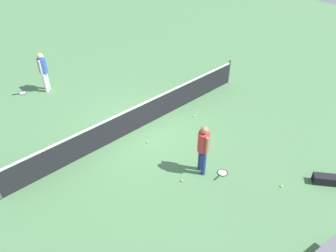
% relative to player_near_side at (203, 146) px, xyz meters
% --- Properties ---
extents(ground_plane, '(40.00, 40.00, 0.00)m').
position_rel_player_near_side_xyz_m(ground_plane, '(0.04, 3.06, -1.01)').
color(ground_plane, '#4C7A4C').
extents(court_net, '(10.09, 0.09, 1.07)m').
position_rel_player_near_side_xyz_m(court_net, '(0.04, 3.06, -0.51)').
color(court_net, '#4C4C51').
rests_on(court_net, ground_plane).
extents(player_near_side, '(0.44, 0.52, 1.70)m').
position_rel_player_near_side_xyz_m(player_near_side, '(0.00, 0.00, 0.00)').
color(player_near_side, navy).
rests_on(player_near_side, ground_plane).
extents(player_far_side, '(0.48, 0.48, 1.70)m').
position_rel_player_near_side_xyz_m(player_far_side, '(-1.16, 7.82, 0.00)').
color(player_far_side, white).
rests_on(player_far_side, ground_plane).
extents(tennis_racket_near_player, '(0.59, 0.33, 0.03)m').
position_rel_player_near_side_xyz_m(tennis_racket_near_player, '(0.40, -0.50, -1.00)').
color(tennis_racket_near_player, black).
rests_on(tennis_racket_near_player, ground_plane).
extents(tennis_racket_far_player, '(0.61, 0.40, 0.03)m').
position_rel_player_near_side_xyz_m(tennis_racket_far_player, '(-2.09, 8.33, -1.00)').
color(tennis_racket_far_player, black).
rests_on(tennis_racket_far_player, ground_plane).
extents(tennis_ball_near_player, '(0.07, 0.07, 0.07)m').
position_rel_player_near_side_xyz_m(tennis_ball_near_player, '(-0.31, 2.19, -0.98)').
color(tennis_ball_near_player, '#C6E033').
rests_on(tennis_ball_near_player, ground_plane).
extents(tennis_ball_by_net, '(0.07, 0.07, 0.07)m').
position_rel_player_near_side_xyz_m(tennis_ball_by_net, '(1.24, -2.03, -0.98)').
color(tennis_ball_by_net, '#C6E033').
rests_on(tennis_ball_by_net, ground_plane).
extents(tennis_ball_midcourt, '(0.07, 0.07, 0.07)m').
position_rel_player_near_side_xyz_m(tennis_ball_midcourt, '(1.99, 2.18, -0.98)').
color(tennis_ball_midcourt, '#C6E033').
rests_on(tennis_ball_midcourt, ground_plane).
extents(tennis_ball_baseline, '(0.07, 0.07, 0.07)m').
position_rel_player_near_side_xyz_m(tennis_ball_baseline, '(-0.73, 0.10, -0.98)').
color(tennis_ball_baseline, '#C6E033').
rests_on(tennis_ball_baseline, ground_plane).
extents(equipment_bag, '(0.72, 0.80, 0.28)m').
position_rel_player_near_side_xyz_m(equipment_bag, '(2.33, -2.81, -0.87)').
color(equipment_bag, black).
rests_on(equipment_bag, ground_plane).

